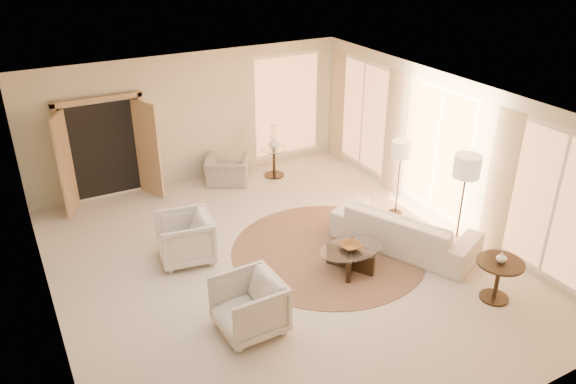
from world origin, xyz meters
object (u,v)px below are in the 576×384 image
accent_chair (227,166)px  side_table (274,159)px  end_table (499,274)px  side_vase (274,143)px  end_vase (502,258)px  armchair_left (185,236)px  floor_lamp_far (467,171)px  coffee_table (350,256)px  floor_lamp_near (401,152)px  armchair_right (249,304)px  bowl (351,246)px  sofa (405,229)px

accent_chair → side_table: bearing=-158.0°
accent_chair → end_table: bearing=137.7°
side_table → side_vase: bearing=0.0°
accent_chair → side_table: 1.09m
end_vase → accent_chair: bearing=108.7°
armchair_left → floor_lamp_far: bearing=73.5°
coffee_table → floor_lamp_far: floor_lamp_far is taller
coffee_table → floor_lamp_near: size_ratio=0.78×
side_table → armchair_right: bearing=-121.0°
accent_chair → bowl: size_ratio=2.69×
side_vase → floor_lamp_near: bearing=-64.5°
side_table → armchair_left: bearing=-140.8°
sofa → end_table: size_ratio=3.55×
armchair_left → accent_chair: 3.09m
accent_chair → floor_lamp_far: size_ratio=0.51×
coffee_table → floor_lamp_near: floor_lamp_near is taller
bowl → side_table: bearing=81.1°
side_table → bowl: bearing=-98.9°
coffee_table → accent_chair: bearing=96.5°
sofa → end_vase: size_ratio=15.38×
coffee_table → sofa: bearing=6.7°
end_table → end_vase: end_vase is taller
sofa → armchair_right: bearing=77.6°
end_table → accent_chair: bearing=108.7°
side_table → end_vase: bearing=-81.2°
side_table → side_vase: 0.38m
floor_lamp_far → bowl: bearing=167.7°
sofa → side_table: bearing=-15.5°
bowl → end_vase: size_ratio=2.11×
floor_lamp_near → floor_lamp_far: floor_lamp_far is taller
end_table → bowl: bearing=131.2°
sofa → floor_lamp_near: size_ratio=1.65×
end_table → floor_lamp_near: floor_lamp_near is taller
armchair_right → coffee_table: bearing=103.7°
sofa → side_table: 3.86m
end_table → side_vase: size_ratio=2.94×
accent_chair → floor_lamp_near: 3.83m
floor_lamp_near → sofa: bearing=-122.5°
sofa → bowl: bearing=72.0°
sofa → floor_lamp_near: bearing=-57.2°
bowl → side_vase: 4.02m
armchair_left → bowl: size_ratio=2.64×
coffee_table → end_table: bearing=-48.8°
coffee_table → floor_lamp_near: 2.50m
sofa → armchair_left: size_ratio=2.76×
armchair_right → side_vase: 5.30m
armchair_right → end_table: bearing=70.7°
side_vase → end_vase: bearing=-81.2°
end_table → bowl: size_ratio=2.05×
sofa → floor_lamp_near: (0.69, 1.08, 0.92)m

